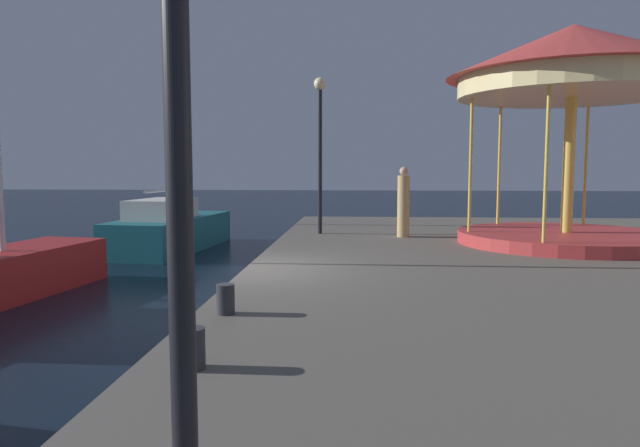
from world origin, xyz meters
The scene contains 7 objects.
ground_plane centered at (0.00, 0.00, 0.00)m, with size 120.00×120.00×0.00m, color black.
sailboat_teal centered at (-4.10, 7.80, 0.70)m, with size 2.74×6.00×7.98m.
carousel centered at (7.46, 4.07, 4.86)m, with size 6.18×6.18×5.46m.
lamp_post_mid_promenade centered at (1.05, 5.97, 3.88)m, with size 0.36×0.36×4.53m.
bollard_north centered at (0.44, -3.49, 1.00)m, with size 0.24×0.24×0.40m, color #2D2D33.
bollard_center centered at (0.61, -5.57, 1.00)m, with size 0.24×0.24×0.40m, color #2D2D33.
person_by_the_water centered at (3.44, 5.31, 1.72)m, with size 0.34×0.34×1.96m.
Camera 1 is at (2.20, -10.85, 2.73)m, focal length 32.26 mm.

